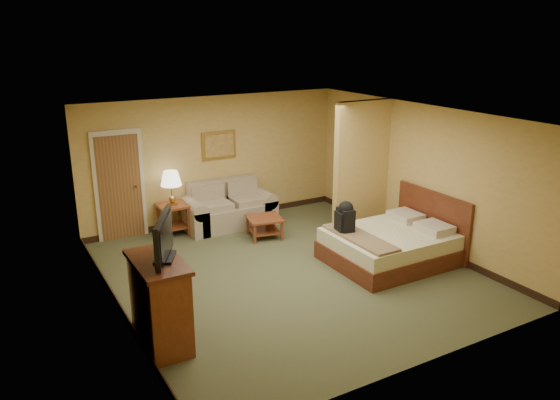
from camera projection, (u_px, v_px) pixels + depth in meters
floor at (289, 273)px, 9.01m from camera, size 6.00×6.00×0.00m
ceiling at (289, 116)px, 8.23m from camera, size 6.00×6.00×0.00m
back_wall at (214, 160)px, 11.11m from camera, size 5.50×0.02×2.60m
left_wall at (113, 228)px, 7.32m from camera, size 0.02×6.00×2.60m
right_wall at (419, 176)px, 9.92m from camera, size 0.02×6.00×2.60m
partition at (361, 169)px, 10.40m from camera, size 1.20×0.15×2.60m
door at (120, 186)px, 10.24m from camera, size 0.94×0.16×2.10m
baseboard at (217, 218)px, 11.47m from camera, size 5.50×0.02×0.12m
loveseat at (229, 212)px, 11.10m from camera, size 1.83×0.85×0.93m
side_table at (173, 215)px, 10.59m from camera, size 0.56×0.56×0.61m
table_lamp at (171, 179)px, 10.38m from camera, size 0.40×0.40×0.66m
coffee_table at (264, 223)px, 10.48m from camera, size 0.74×0.74×0.40m
wall_picture at (219, 145)px, 11.05m from camera, size 0.74×0.04×0.58m
dresser at (160, 303)px, 6.81m from camera, size 0.57×1.08×1.16m
tv at (164, 239)px, 6.61m from camera, size 0.47×0.82×0.55m
bed at (393, 244)px, 9.40m from camera, size 2.04×1.73×1.12m
backpack at (346, 216)px, 9.17m from camera, size 0.26×0.35×0.56m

